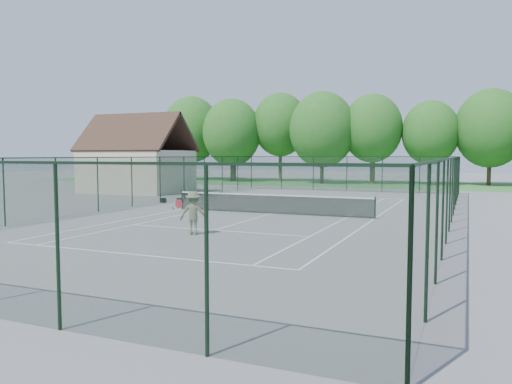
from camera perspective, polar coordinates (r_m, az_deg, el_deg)
ground at (r=26.66m, az=1.69°, el=-2.49°), size 140.00×140.00×0.00m
grass_far at (r=55.59m, az=13.06°, el=0.92°), size 80.00×16.00×0.01m
court_lines at (r=26.66m, az=1.69°, el=-2.48°), size 11.05×23.85×0.01m
tennis_net at (r=26.60m, az=1.69°, el=-1.26°), size 11.08×0.08×1.10m
fence_enclosure at (r=26.52m, az=1.70°, el=0.86°), size 18.05×36.05×3.02m
utility_building at (r=43.12m, az=-13.46°, el=4.12°), size 8.60×6.27×6.63m
tree_line_far at (r=55.57m, az=13.16°, el=7.09°), size 39.40×6.40×9.70m
sports_bag_a at (r=33.27m, az=-10.57°, el=-0.95°), size 0.45×0.35×0.32m
sports_bag_b at (r=33.06m, az=-8.68°, el=-0.96°), size 0.44×0.32×0.31m
tennis_player at (r=19.79m, az=-7.16°, el=-2.38°), size 2.23×0.96×1.71m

